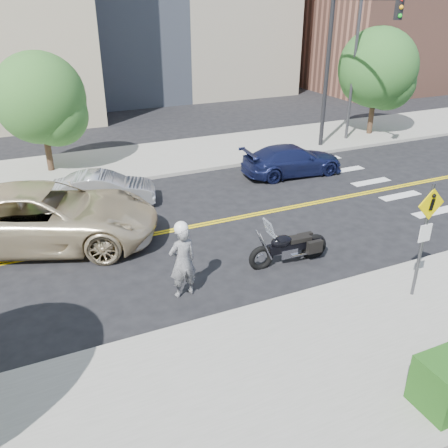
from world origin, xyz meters
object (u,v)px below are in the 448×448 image
at_px(pedestrian_sign, 425,230).
at_px(motorcyclist, 182,260).
at_px(suv, 45,216).
at_px(parked_car_silver, 104,189).
at_px(parked_car_blue, 292,160).
at_px(motorcycle, 290,240).

height_order(pedestrian_sign, motorcyclist, pedestrian_sign).
distance_m(motorcyclist, suv, 5.26).
relative_size(parked_car_silver, parked_car_blue, 0.84).
xyz_separation_m(parked_car_silver, parked_car_blue, (8.12, 0.00, 0.03)).
xyz_separation_m(motorcyclist, motorcycle, (3.34, 0.31, -0.31)).
bearing_deg(pedestrian_sign, motorcycle, 122.76).
bearing_deg(suv, motorcycle, -102.73).
bearing_deg(pedestrian_sign, motorcyclist, 153.41).
xyz_separation_m(pedestrian_sign, parked_car_silver, (-5.84, 9.42, -1.35)).
relative_size(pedestrian_sign, motorcyclist, 1.43).
bearing_deg(motorcycle, pedestrian_sign, -55.17).
xyz_separation_m(motorcycle, parked_car_silver, (-3.96, 6.49, -0.12)).
bearing_deg(motorcyclist, pedestrian_sign, 147.95).
bearing_deg(parked_car_silver, suv, 152.85).
distance_m(motorcycle, parked_car_blue, 7.71).
xyz_separation_m(suv, parked_car_silver, (2.23, 2.38, -0.33)).
distance_m(motorcycle, suv, 7.44).
relative_size(motorcycle, suv, 0.36).
bearing_deg(parked_car_blue, motorcycle, 151.20).
height_order(suv, parked_car_silver, suv).
relative_size(pedestrian_sign, motorcycle, 1.24).
distance_m(pedestrian_sign, parked_car_blue, 9.78).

